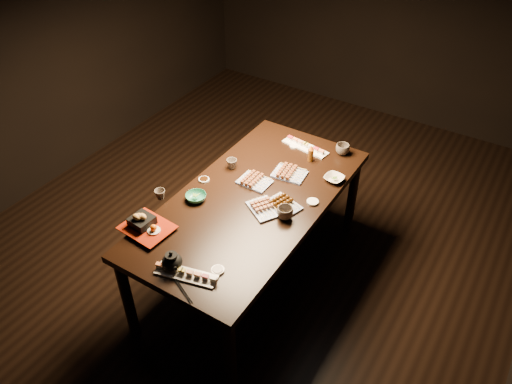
{
  "coord_description": "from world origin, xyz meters",
  "views": [
    {
      "loc": [
        1.58,
        -2.46,
        2.82
      ],
      "look_at": [
        0.22,
        -0.29,
        0.77
      ],
      "focal_mm": 35.0,
      "sensor_mm": 36.0,
      "label": 1
    }
  ],
  "objects_px": {
    "edamame_bowl_green": "(196,197)",
    "tempura_tray": "(146,223)",
    "dining_table": "(252,240)",
    "edamame_bowl_cream": "(334,179)",
    "sushi_platter_far": "(305,145)",
    "teacup_mid_right": "(285,213)",
    "sushi_platter_near": "(186,273)",
    "teacup_far_right": "(343,149)",
    "teacup_far_left": "(232,164)",
    "condiment_bottle": "(311,153)",
    "yakitori_plate_center": "(255,180)",
    "teacup_near_left": "(160,194)",
    "yakitori_plate_right": "(264,206)",
    "teapot": "(172,260)",
    "yakitori_plate_left": "(289,172)"
  },
  "relations": [
    {
      "from": "tempura_tray",
      "to": "teacup_far_left",
      "type": "distance_m",
      "value": 0.81
    },
    {
      "from": "yakitori_plate_center",
      "to": "condiment_bottle",
      "type": "bearing_deg",
      "value": 66.78
    },
    {
      "from": "condiment_bottle",
      "to": "teacup_far_left",
      "type": "bearing_deg",
      "value": -138.88
    },
    {
      "from": "edamame_bowl_green",
      "to": "teacup_near_left",
      "type": "height_order",
      "value": "teacup_near_left"
    },
    {
      "from": "teacup_mid_right",
      "to": "teapot",
      "type": "height_order",
      "value": "teapot"
    },
    {
      "from": "sushi_platter_near",
      "to": "teacup_mid_right",
      "type": "relative_size",
      "value": 3.47
    },
    {
      "from": "dining_table",
      "to": "sushi_platter_far",
      "type": "relative_size",
      "value": 4.93
    },
    {
      "from": "yakitori_plate_center",
      "to": "teacup_far_right",
      "type": "relative_size",
      "value": 2.15
    },
    {
      "from": "yakitori_plate_center",
      "to": "yakitori_plate_right",
      "type": "xyz_separation_m",
      "value": [
        0.2,
        -0.21,
        0.0
      ]
    },
    {
      "from": "teacup_far_right",
      "to": "condiment_bottle",
      "type": "bearing_deg",
      "value": -128.15
    },
    {
      "from": "tempura_tray",
      "to": "teacup_near_left",
      "type": "bearing_deg",
      "value": 120.38
    },
    {
      "from": "yakitori_plate_left",
      "to": "teapot",
      "type": "relative_size",
      "value": 1.62
    },
    {
      "from": "yakitori_plate_right",
      "to": "teacup_mid_right",
      "type": "relative_size",
      "value": 2.15
    },
    {
      "from": "sushi_platter_far",
      "to": "yakitori_plate_center",
      "type": "xyz_separation_m",
      "value": [
        -0.09,
        -0.56,
        0.01
      ]
    },
    {
      "from": "edamame_bowl_green",
      "to": "condiment_bottle",
      "type": "xyz_separation_m",
      "value": [
        0.42,
        0.79,
        0.04
      ]
    },
    {
      "from": "sushi_platter_near",
      "to": "yakitori_plate_center",
      "type": "relative_size",
      "value": 1.64
    },
    {
      "from": "dining_table",
      "to": "edamame_bowl_cream",
      "type": "relative_size",
      "value": 13.96
    },
    {
      "from": "yakitori_plate_left",
      "to": "teacup_far_left",
      "type": "height_order",
      "value": "teacup_far_left"
    },
    {
      "from": "edamame_bowl_green",
      "to": "dining_table",
      "type": "bearing_deg",
      "value": 34.27
    },
    {
      "from": "sushi_platter_near",
      "to": "teacup_near_left",
      "type": "height_order",
      "value": "teacup_near_left"
    },
    {
      "from": "dining_table",
      "to": "yakitori_plate_center",
      "type": "height_order",
      "value": "yakitori_plate_center"
    },
    {
      "from": "tempura_tray",
      "to": "teapot",
      "type": "relative_size",
      "value": 2.17
    },
    {
      "from": "yakitori_plate_left",
      "to": "condiment_bottle",
      "type": "distance_m",
      "value": 0.24
    },
    {
      "from": "sushi_platter_far",
      "to": "yakitori_plate_right",
      "type": "xyz_separation_m",
      "value": [
        0.11,
        -0.77,
        0.01
      ]
    },
    {
      "from": "yakitori_plate_center",
      "to": "yakitori_plate_right",
      "type": "bearing_deg",
      "value": -44.79
    },
    {
      "from": "teacup_far_left",
      "to": "condiment_bottle",
      "type": "xyz_separation_m",
      "value": [
        0.43,
        0.37,
        0.03
      ]
    },
    {
      "from": "teacup_far_right",
      "to": "teacup_near_left",
      "type": "bearing_deg",
      "value": -125.51
    },
    {
      "from": "dining_table",
      "to": "teapot",
      "type": "distance_m",
      "value": 0.86
    },
    {
      "from": "sushi_platter_far",
      "to": "teacup_mid_right",
      "type": "distance_m",
      "value": 0.8
    },
    {
      "from": "sushi_platter_near",
      "to": "yakitori_plate_left",
      "type": "distance_m",
      "value": 1.11
    },
    {
      "from": "yakitori_plate_right",
      "to": "teacup_near_left",
      "type": "bearing_deg",
      "value": -126.29
    },
    {
      "from": "dining_table",
      "to": "teacup_far_left",
      "type": "xyz_separation_m",
      "value": [
        -0.3,
        0.21,
        0.41
      ]
    },
    {
      "from": "yakitori_plate_center",
      "to": "yakitori_plate_right",
      "type": "relative_size",
      "value": 0.99
    },
    {
      "from": "yakitori_plate_left",
      "to": "teacup_far_right",
      "type": "relative_size",
      "value": 2.23
    },
    {
      "from": "sushi_platter_far",
      "to": "yakitori_plate_right",
      "type": "distance_m",
      "value": 0.78
    },
    {
      "from": "sushi_platter_near",
      "to": "teacup_mid_right",
      "type": "distance_m",
      "value": 0.74
    },
    {
      "from": "yakitori_plate_center",
      "to": "teacup_near_left",
      "type": "distance_m",
      "value": 0.64
    },
    {
      "from": "sushi_platter_near",
      "to": "edamame_bowl_green",
      "type": "bearing_deg",
      "value": 108.87
    },
    {
      "from": "sushi_platter_far",
      "to": "condiment_bottle",
      "type": "height_order",
      "value": "condiment_bottle"
    },
    {
      "from": "sushi_platter_near",
      "to": "teacup_far_right",
      "type": "distance_m",
      "value": 1.56
    },
    {
      "from": "teacup_far_left",
      "to": "edamame_bowl_green",
      "type": "bearing_deg",
      "value": -89.47
    },
    {
      "from": "yakitori_plate_right",
      "to": "edamame_bowl_green",
      "type": "xyz_separation_m",
      "value": [
        -0.43,
        -0.15,
        -0.01
      ]
    },
    {
      "from": "yakitori_plate_center",
      "to": "edamame_bowl_green",
      "type": "relative_size",
      "value": 1.59
    },
    {
      "from": "yakitori_plate_right",
      "to": "edamame_bowl_green",
      "type": "relative_size",
      "value": 1.61
    },
    {
      "from": "edamame_bowl_green",
      "to": "tempura_tray",
      "type": "distance_m",
      "value": 0.39
    },
    {
      "from": "yakitori_plate_left",
      "to": "teacup_near_left",
      "type": "relative_size",
      "value": 3.14
    },
    {
      "from": "sushi_platter_far",
      "to": "edamame_bowl_green",
      "type": "height_order",
      "value": "sushi_platter_far"
    },
    {
      "from": "sushi_platter_near",
      "to": "teacup_far_right",
      "type": "xyz_separation_m",
      "value": [
        0.23,
        1.54,
        0.02
      ]
    },
    {
      "from": "dining_table",
      "to": "teacup_near_left",
      "type": "distance_m",
      "value": 0.72
    },
    {
      "from": "yakitori_plate_right",
      "to": "teacup_far_left",
      "type": "xyz_separation_m",
      "value": [
        -0.43,
        0.27,
        0.01
      ]
    }
  ]
}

